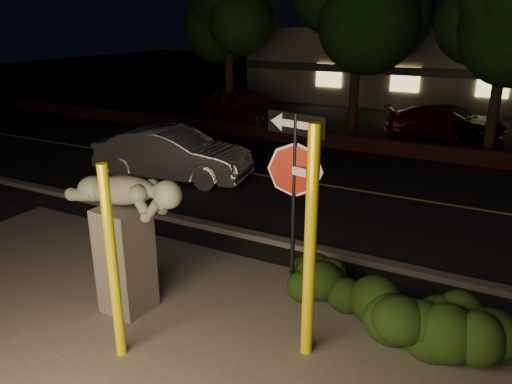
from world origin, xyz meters
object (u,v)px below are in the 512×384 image
silver_sedan (173,154)px  parked_car_dark (449,121)px  signpost (295,171)px  yellow_pole_left (113,265)px  parked_car_red (241,106)px  parked_car_darkred (440,123)px  sculpture (124,227)px  yellow_pole_right (310,247)px

silver_sedan → parked_car_dark: 11.54m
parked_car_dark → signpost: bearing=-168.3°
signpost → silver_sedan: size_ratio=0.69×
yellow_pole_left → parked_car_dark: yellow_pole_left is taller
yellow_pole_left → signpost: bearing=60.5°
parked_car_dark → parked_car_red: bearing=116.5°
silver_sedan → parked_car_darkred: (6.04, 9.19, -0.14)m
sculpture → parked_car_darkred: 15.42m
parked_car_darkred → signpost: bearing=156.6°
parked_car_darkred → parked_car_dark: size_ratio=0.97×
sculpture → parked_car_dark: sculpture is taller
yellow_pole_left → parked_car_darkred: bearing=83.8°
parked_car_red → parked_car_dark: 8.64m
yellow_pole_left → signpost: 3.09m
signpost → parked_car_red: (-7.89, 12.17, -1.41)m
yellow_pole_right → parked_car_darkred: (-0.54, 14.90, -1.04)m
sculpture → silver_sedan: size_ratio=0.52×
parked_car_red → yellow_pole_right: bearing=-122.7°
yellow_pole_left → yellow_pole_right: yellow_pole_right is taller
sculpture → parked_car_darkred: sculpture is taller
yellow_pole_right → sculpture: bearing=-174.0°
yellow_pole_left → silver_sedan: 8.22m
silver_sedan → sculpture: bearing=-157.9°
parked_car_red → parked_car_darkred: parked_car_red is taller
parked_car_red → parked_car_dark: bearing=-53.0°
yellow_pole_left → parked_car_red: size_ratio=0.58×
parked_car_darkred → parked_car_red: bearing=77.5°
yellow_pole_left → yellow_pole_right: 2.63m
parked_car_darkred → parked_car_dark: parked_car_darkred is taller
yellow_pole_left → sculpture: yellow_pole_left is taller
yellow_pole_right → parked_car_red: yellow_pole_right is taller
silver_sedan → parked_car_darkred: silver_sedan is taller
yellow_pole_left → silver_sedan: size_ratio=0.62×
signpost → silver_sedan: signpost is taller
yellow_pole_left → sculpture: (-0.65, 0.96, 0.06)m
silver_sedan → parked_car_darkred: bearing=-42.4°
yellow_pole_left → yellow_pole_right: bearing=28.9°
signpost → parked_car_dark: size_ratio=0.72×
sculpture → yellow_pole_right: bearing=8.8°
yellow_pole_left → parked_car_darkred: size_ratio=0.67×
sculpture → silver_sedan: (-3.64, 6.02, -0.71)m
signpost → parked_car_darkred: size_ratio=0.75×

